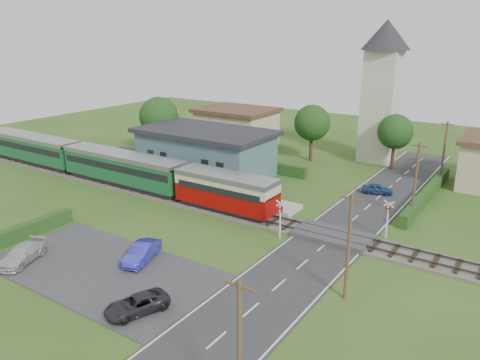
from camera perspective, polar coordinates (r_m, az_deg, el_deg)
The scene contains 31 objects.
ground at distance 42.09m, azimuth -2.54°, elevation -4.91°, with size 120.00×120.00×0.00m, color #2D4C19.
railway_track at distance 43.55m, azimuth -0.99°, elevation -3.94°, with size 76.00×3.20×0.49m.
road at distance 37.54m, azimuth 10.02°, elevation -8.04°, with size 6.00×70.00×0.05m, color #28282B.
car_park at distance 35.13m, azimuth -16.40°, elevation -10.38°, with size 17.00×9.00×0.08m, color #333335.
crossing_deck at distance 39.14m, azimuth 11.24°, elevation -6.69°, with size 6.20×3.40×0.45m, color #333335.
platform at distance 51.75m, azimuth -8.11°, elevation -0.44°, with size 30.00×3.00×0.45m, color gray.
equipment_hut at distance 56.79m, azimuth -14.24°, elevation 2.41°, with size 2.30×2.30×2.55m.
station_building at distance 55.34m, azimuth -4.25°, elevation 3.53°, with size 16.00×9.00×5.30m.
train at distance 54.24m, azimuth -16.34°, elevation 2.00°, with size 43.20×2.90×3.40m.
church_tower at distance 62.27m, azimuth 16.98°, elevation 11.44°, with size 6.00×6.00×17.60m.
house_west at distance 69.26m, azimuth -0.41°, elevation 6.52°, with size 10.80×8.80×5.50m.
hedge_carpark at distance 42.11m, azimuth -24.93°, elevation -5.73°, with size 0.80×9.00×1.20m, color #193814.
hedge_roadside at distance 50.56m, azimuth 21.87°, elevation -1.56°, with size 0.80×18.00×1.20m, color #193814.
hedge_station at distance 59.35m, azimuth -1.54°, elevation 2.51°, with size 22.00×0.80×1.30m, color #193814.
tree_a at distance 63.42m, azimuth -9.84°, elevation 7.61°, with size 5.20×5.20×8.00m.
tree_b at distance 60.83m, azimuth 8.78°, elevation 6.90°, with size 4.60×4.60×7.34m.
tree_c at distance 59.40m, azimuth 18.40°, elevation 5.59°, with size 4.20×4.20×6.78m.
utility_pole_a at distance 20.27m, azimuth -0.04°, elevation -20.34°, with size 1.40×0.22×7.00m.
utility_pole_b at distance 29.57m, azimuth 13.09°, elevation -7.83°, with size 1.40×0.22×7.00m.
utility_pole_c at distance 44.05m, azimuth 20.61°, elevation -0.01°, with size 1.40×0.22×7.00m.
utility_pole_d at distance 55.46m, azimuth 23.58°, elevation 3.12°, with size 1.40×0.22×7.00m.
crossing_signal_near at distance 37.78m, azimuth 4.94°, elevation -4.15°, with size 0.84×0.28×3.28m.
crossing_signal_far at distance 39.48m, azimuth 17.58°, elevation -3.97°, with size 0.84×0.28×3.28m.
streetlamp_west at distance 69.53m, azimuth -7.56°, elevation 6.62°, with size 0.30×0.30×5.15m.
streetlamp_east at distance 60.16m, azimuth 26.10°, elevation 3.25°, with size 0.30×0.30×5.15m.
car_on_road at distance 50.50m, azimuth 16.41°, elevation -1.05°, with size 1.24×3.08×1.05m, color navy.
car_park_blue at distance 35.26m, azimuth -11.88°, elevation -8.64°, with size 1.38×3.96×1.30m, color #292AA9.
car_park_silver at distance 37.85m, azimuth -25.01°, elevation -8.19°, with size 1.71×4.21×1.22m, color #BDBDBD.
car_park_dark at distance 29.44m, azimuth -12.46°, elevation -14.58°, with size 1.78×3.86×1.07m, color #26262A.
pedestrian_near at distance 46.39m, azimuth -0.17°, elevation -1.11°, with size 0.56×0.37×1.53m, color gray.
pedestrian_far at distance 56.54m, azimuth -14.49°, elevation 1.98°, with size 0.94×0.73×1.93m, color gray.
Camera 1 is at (23.07, -31.30, 16.09)m, focal length 35.00 mm.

